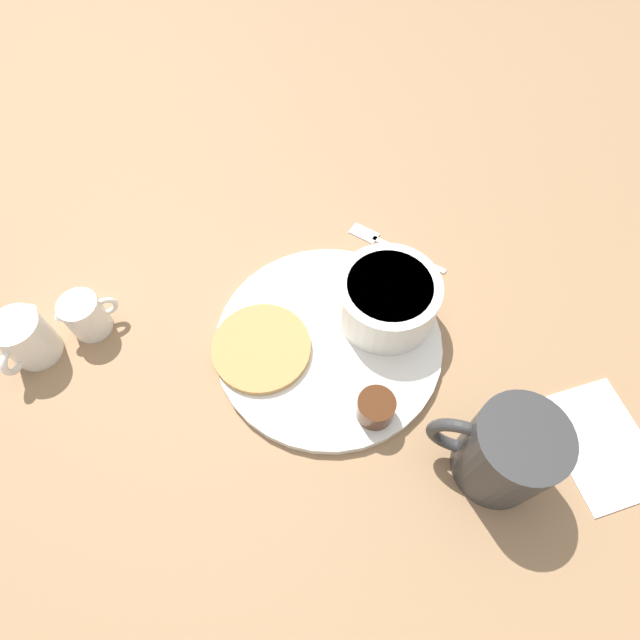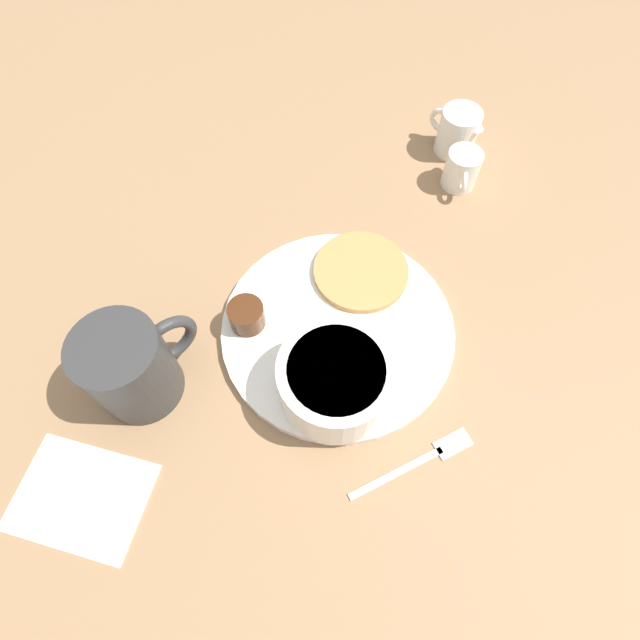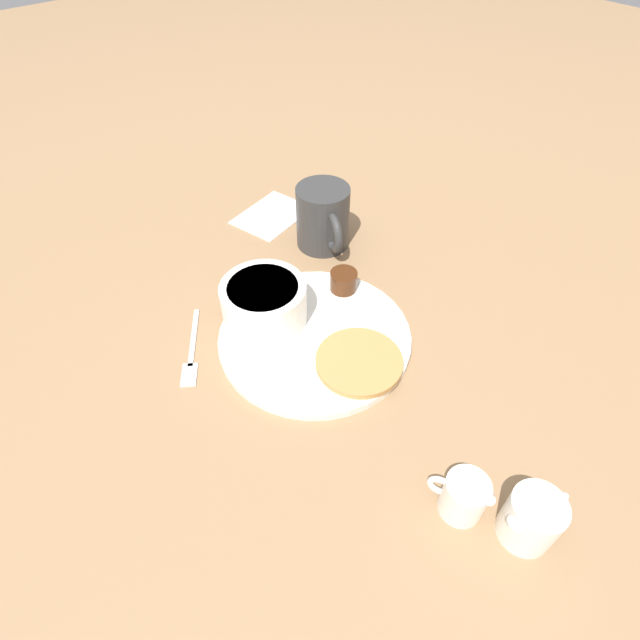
{
  "view_description": "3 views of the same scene",
  "coord_description": "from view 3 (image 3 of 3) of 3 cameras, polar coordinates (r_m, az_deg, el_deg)",
  "views": [
    {
      "loc": [
        -0.28,
        0.03,
        0.53
      ],
      "look_at": [
        0.02,
        0.01,
        0.03
      ],
      "focal_mm": 28.0,
      "sensor_mm": 36.0,
      "label": 1
    },
    {
      "loc": [
        0.11,
        -0.24,
        0.52
      ],
      "look_at": [
        -0.02,
        -0.01,
        0.02
      ],
      "focal_mm": 28.0,
      "sensor_mm": 36.0,
      "label": 2
    },
    {
      "loc": [
        0.3,
        0.36,
        0.52
      ],
      "look_at": [
        0.0,
        0.01,
        0.05
      ],
      "focal_mm": 28.0,
      "sensor_mm": 36.0,
      "label": 3
    }
  ],
  "objects": [
    {
      "name": "ground_plane",
      "position": [
        0.7,
        -0.59,
        -2.27
      ],
      "size": [
        4.0,
        4.0,
        0.0
      ],
      "primitive_type": "plane",
      "color": "#93704C"
    },
    {
      "name": "bowl",
      "position": [
        0.7,
        -6.41,
        2.11
      ],
      "size": [
        0.12,
        0.12,
        0.06
      ],
      "color": "white",
      "rests_on": "plate"
    },
    {
      "name": "creamer_pitcher_far",
      "position": [
        0.57,
        23.06,
        -20.14
      ],
      "size": [
        0.08,
        0.05,
        0.07
      ],
      "color": "white",
      "rests_on": "ground_plane"
    },
    {
      "name": "plate",
      "position": [
        0.7,
        -0.6,
        -1.94
      ],
      "size": [
        0.27,
        0.27,
        0.01
      ],
      "color": "white",
      "rests_on": "ground_plane"
    },
    {
      "name": "creamer_pitcher_near",
      "position": [
        0.57,
        16.07,
        -18.79
      ],
      "size": [
        0.05,
        0.06,
        0.05
      ],
      "color": "white",
      "rests_on": "ground_plane"
    },
    {
      "name": "napkin",
      "position": [
        0.94,
        -5.51,
        11.9
      ],
      "size": [
        0.15,
        0.12,
        0.0
      ],
      "color": "white",
      "rests_on": "ground_plane"
    },
    {
      "name": "syrup_cup",
      "position": [
        0.75,
        2.71,
        4.5
      ],
      "size": [
        0.04,
        0.04,
        0.03
      ],
      "color": "#47230F",
      "rests_on": "plate"
    },
    {
      "name": "pancake_stack",
      "position": [
        0.66,
        4.5,
        -4.77
      ],
      "size": [
        0.12,
        0.12,
        0.01
      ],
      "color": "#B78447",
      "rests_on": "plate"
    },
    {
      "name": "butter_ramekin",
      "position": [
        0.73,
        -7.46,
        2.51
      ],
      "size": [
        0.04,
        0.04,
        0.04
      ],
      "color": "white",
      "rests_on": "plate"
    },
    {
      "name": "coffee_mug",
      "position": [
        0.84,
        0.38,
        11.59
      ],
      "size": [
        0.09,
        0.12,
        0.1
      ],
      "color": "#333333",
      "rests_on": "ground_plane"
    },
    {
      "name": "fork",
      "position": [
        0.7,
        -14.49,
        -3.88
      ],
      "size": [
        0.09,
        0.12,
        0.0
      ],
      "color": "silver",
      "rests_on": "ground_plane"
    }
  ]
}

